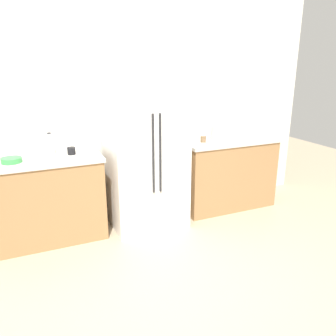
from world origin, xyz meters
The scene contains 11 objects.
ground_plane centered at (0.00, 0.00, 0.00)m, with size 10.75×10.75×0.00m, color tan.
kitchen_back_panel centered at (0.00, 1.79, 1.39)m, with size 5.37×0.10×2.78m, color silver.
counter_left centered at (-0.91, 1.43, 0.46)m, with size 1.20×0.62×0.92m.
counter_right centered at (1.36, 1.43, 0.46)m, with size 1.26×0.62×0.92m.
refrigerator centered at (0.21, 1.37, 0.95)m, with size 0.84×0.72×1.89m.
toaster centered at (1.71, 1.38, 1.03)m, with size 0.20×0.17×0.21m, color silver.
rice_cooker centered at (1.26, 1.42, 1.06)m, with size 0.27×0.27×0.31m.
bottle_a centered at (-0.80, 1.55, 1.01)m, with size 0.08×0.08×0.24m.
cup_a centered at (0.98, 1.39, 0.96)m, with size 0.07×0.07×0.08m, color brown.
cup_b centered at (-0.60, 1.45, 0.96)m, with size 0.09×0.09×0.08m, color black.
bowl_a centered at (-1.19, 1.37, 0.95)m, with size 0.19×0.19×0.05m, color green.
Camera 1 is at (-1.05, -2.17, 1.86)m, focal length 36.06 mm.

